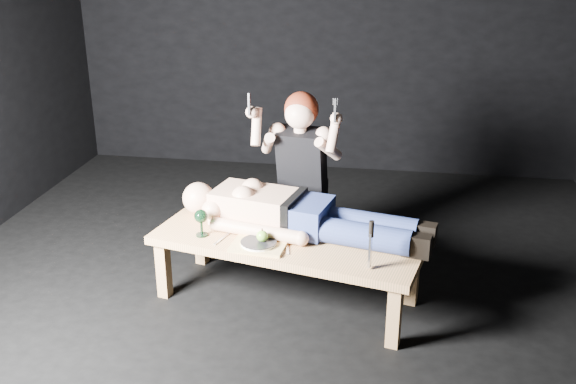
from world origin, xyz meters
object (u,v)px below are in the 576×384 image
object	(u,v)px
kneeling_woman	(305,174)
serving_tray	(259,246)
goblet	(201,223)
carving_knife	(371,245)
lying_man	(303,211)
table	(287,269)

from	to	relation	value
kneeling_woman	serving_tray	xyz separation A→B (m)	(-0.18, -0.79, -0.20)
goblet	carving_knife	bearing A→B (deg)	-14.30
serving_tray	goblet	world-z (taller)	goblet
lying_man	table	bearing A→B (deg)	-111.48
goblet	carving_knife	world-z (taller)	carving_knife
table	carving_knife	xyz separation A→B (m)	(0.54, -0.33, 0.38)
lying_man	kneeling_woman	world-z (taller)	kneeling_woman
table	lying_man	size ratio (longest dim) A/B	0.93
lying_man	serving_tray	xyz separation A→B (m)	(-0.24, -0.28, -0.13)
table	carving_knife	distance (m)	0.74
table	goblet	distance (m)	0.64
serving_tray	table	bearing A→B (deg)	45.28
goblet	serving_tray	bearing A→B (deg)	-14.93
carving_knife	goblet	bearing A→B (deg)	178.28
lying_man	carving_knife	xyz separation A→B (m)	(0.46, -0.46, 0.01)
table	kneeling_woman	bearing A→B (deg)	100.24
table	carving_knife	size ratio (longest dim) A/B	5.69
table	kneeling_woman	distance (m)	0.77
lying_man	carving_knife	size ratio (longest dim) A/B	6.15
table	serving_tray	size ratio (longest dim) A/B	5.17
serving_tray	goblet	bearing A→B (deg)	165.07
kneeling_woman	serving_tray	size ratio (longest dim) A/B	3.95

